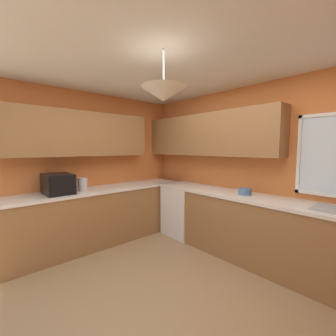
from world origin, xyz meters
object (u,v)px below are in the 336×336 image
Objects in this scene: dishwasher at (184,211)px; kettle at (83,184)px; bowl at (245,192)px; microwave at (58,184)px.

dishwasher is 4.30× the size of kettle.
kettle is 2.44m from bowl.
microwave is 2.64× the size of bowl.
microwave is (-0.66, -1.94, 0.63)m from dishwasher.
bowl is at bearing 41.50° from kettle.
microwave is at bearing -108.83° from dishwasher.
bowl is (1.85, 1.97, -0.10)m from microwave.
microwave reaches higher than kettle.
microwave is at bearing -93.26° from kettle.
dishwasher is 1.81× the size of microwave.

